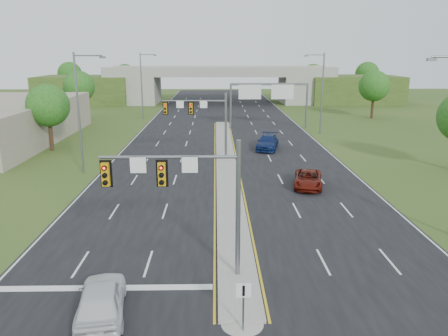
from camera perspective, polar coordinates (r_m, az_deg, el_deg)
ground at (r=22.62m, az=1.77°, el=-14.01°), size 240.00×240.00×0.00m
road at (r=55.89m, az=-0.01°, el=3.53°), size 24.00×160.00×0.02m
median at (r=44.16m, az=0.29°, el=0.61°), size 2.00×54.00×0.16m
median_nose at (r=19.16m, az=2.40°, el=-19.50°), size 2.00×2.00×0.16m
lane_markings at (r=49.92m, az=-0.56°, el=2.18°), size 23.72×160.00×0.01m
signal_mast_near at (r=20.71m, az=-4.39°, el=-2.59°), size 6.62×0.60×7.00m
signal_mast_far at (r=45.17m, az=-2.65°, el=6.90°), size 6.62×0.60×7.00m
keep_right_sign at (r=17.95m, az=2.56°, el=-16.71°), size 0.60×0.13×2.20m
sign_gantry at (r=65.43m, az=5.77°, el=9.72°), size 11.58×0.44×6.67m
overpass at (r=100.08m, az=-0.52°, el=10.54°), size 80.00×14.00×8.10m
lightpole_l_mid at (r=41.92m, az=-18.24°, el=7.47°), size 2.85×0.25×11.00m
lightpole_l_far at (r=75.95m, az=-10.58°, el=10.89°), size 2.85×0.25×11.00m
lightpole_r_far at (r=61.69m, az=12.53°, el=9.96°), size 2.85×0.25×11.00m
tree_l_near at (r=53.59m, az=-22.01°, el=7.57°), size 4.80×4.80×7.60m
tree_l_mid at (r=78.43m, az=-18.42°, el=10.07°), size 5.20×5.20×8.12m
tree_r_mid at (r=79.74m, az=19.03°, el=10.09°), size 5.20×5.20×8.12m
tree_back_a at (r=119.76m, az=-19.49°, el=11.51°), size 6.00×6.00×8.85m
tree_back_b at (r=116.22m, az=-12.78°, el=11.74°), size 5.60×5.60×8.32m
tree_back_c at (r=116.66m, az=11.53°, el=11.81°), size 5.60×5.60×8.32m
tree_back_d at (r=120.43m, az=18.19°, el=11.62°), size 6.00×6.00×8.85m
car_white at (r=19.88m, az=-15.75°, el=-16.19°), size 2.66×5.06×1.64m
car_far_a at (r=37.19m, az=10.93°, el=-1.42°), size 3.20×5.23×1.35m
car_far_b at (r=51.33m, az=5.71°, el=3.37°), size 3.43×5.92×1.61m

